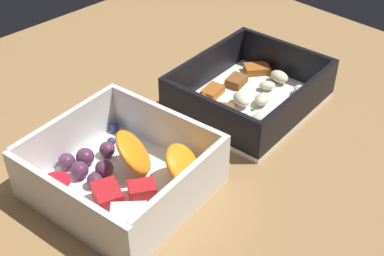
# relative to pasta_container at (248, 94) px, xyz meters

# --- Properties ---
(table_surface) EXTENTS (0.80, 0.80, 0.02)m
(table_surface) POSITION_rel_pasta_container_xyz_m (-0.09, -0.02, -0.03)
(table_surface) COLOR #9E7547
(table_surface) RESTS_ON ground
(pasta_container) EXTENTS (0.18, 0.16, 0.05)m
(pasta_container) POSITION_rel_pasta_container_xyz_m (0.00, 0.00, 0.00)
(pasta_container) COLOR white
(pasta_container) RESTS_ON table_surface
(fruit_bowl) EXTENTS (0.17, 0.18, 0.06)m
(fruit_bowl) POSITION_rel_pasta_container_xyz_m (-0.20, -0.01, 0.00)
(fruit_bowl) COLOR white
(fruit_bowl) RESTS_ON table_surface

